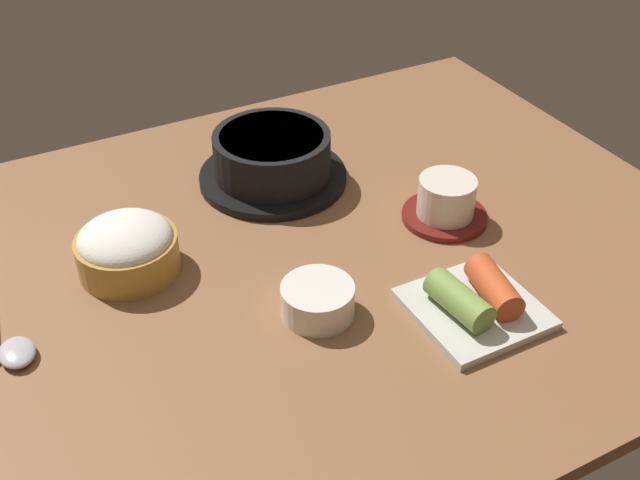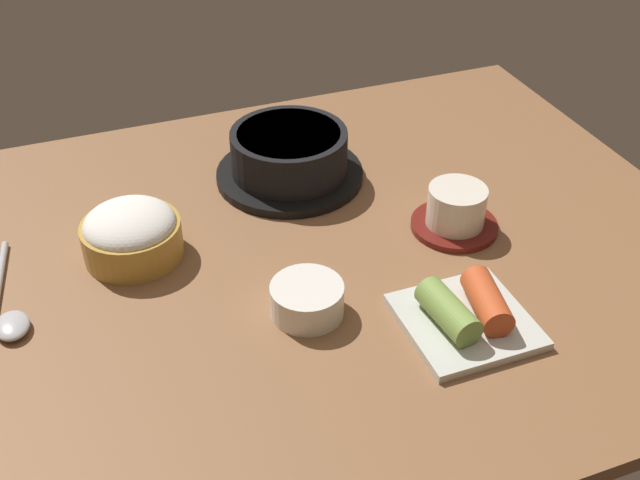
% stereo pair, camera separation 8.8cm
% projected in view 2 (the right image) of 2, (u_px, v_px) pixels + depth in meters
% --- Properties ---
extents(dining_table, '(1.00, 0.76, 0.02)m').
position_uv_depth(dining_table, '(298.00, 261.00, 0.92)').
color(dining_table, brown).
rests_on(dining_table, ground).
extents(stone_pot, '(0.20, 0.20, 0.07)m').
position_uv_depth(stone_pot, '(289.00, 156.00, 1.03)').
color(stone_pot, black).
rests_on(stone_pot, dining_table).
extents(rice_bowl, '(0.12, 0.12, 0.06)m').
position_uv_depth(rice_bowl, '(131.00, 233.00, 0.89)').
color(rice_bowl, '#B78C38').
rests_on(rice_bowl, dining_table).
extents(tea_cup_with_saucer, '(0.11, 0.11, 0.06)m').
position_uv_depth(tea_cup_with_saucer, '(456.00, 211.00, 0.94)').
color(tea_cup_with_saucer, maroon).
rests_on(tea_cup_with_saucer, dining_table).
extents(banchan_cup_center, '(0.08, 0.08, 0.04)m').
position_uv_depth(banchan_cup_center, '(307.00, 299.00, 0.82)').
color(banchan_cup_center, white).
rests_on(banchan_cup_center, dining_table).
extents(kimchi_plate, '(0.13, 0.13, 0.04)m').
position_uv_depth(kimchi_plate, '(466.00, 314.00, 0.81)').
color(kimchi_plate, silver).
rests_on(kimchi_plate, dining_table).
extents(spoon, '(0.04, 0.18, 0.01)m').
position_uv_depth(spoon, '(7.00, 312.00, 0.82)').
color(spoon, '#B7B7BC').
rests_on(spoon, dining_table).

